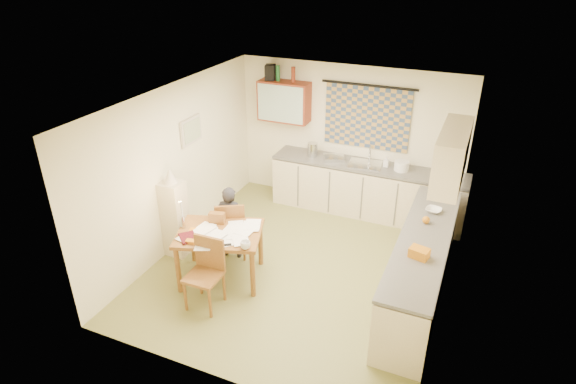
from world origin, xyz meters
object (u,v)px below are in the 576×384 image
at_px(counter_back, 366,190).
at_px(stove, 407,312).
at_px(dining_table, 221,255).
at_px(shelf_stand, 175,219).
at_px(chair_far, 231,238).
at_px(counter_right, 421,267).
at_px(person, 230,222).

relative_size(counter_back, stove, 3.86).
xyz_separation_m(dining_table, shelf_stand, (-0.93, 0.27, 0.22)).
bearing_deg(dining_table, counter_back, 44.25).
relative_size(dining_table, chair_far, 1.42).
distance_m(counter_right, shelf_stand, 3.57).
distance_m(counter_right, stove, 0.92).
height_order(counter_right, person, person).
relative_size(person, shelf_stand, 0.97).
relative_size(counter_back, counter_right, 1.12).
bearing_deg(shelf_stand, person, 18.69).
xyz_separation_m(counter_right, shelf_stand, (-3.54, -0.42, 0.14)).
xyz_separation_m(counter_back, chair_far, (-1.51, -2.08, -0.16)).
distance_m(stove, dining_table, 2.62).
bearing_deg(counter_back, chair_far, -126.01).
height_order(counter_back, stove, counter_back).
bearing_deg(chair_far, shelf_stand, -11.03).
relative_size(counter_right, chair_far, 3.13).
height_order(dining_table, person, person).
xyz_separation_m(dining_table, person, (-0.14, 0.54, 0.20)).
xyz_separation_m(dining_table, chair_far, (-0.14, 0.54, -0.09)).
xyz_separation_m(counter_right, stove, (0.00, -0.92, -0.03)).
bearing_deg(person, counter_back, -137.97).
bearing_deg(counter_back, stove, -66.43).
height_order(stove, person, person).
bearing_deg(counter_right, shelf_stand, -173.27).
relative_size(counter_right, person, 2.56).
bearing_deg(dining_table, chair_far, 86.49).
relative_size(stove, dining_table, 0.64).
distance_m(stove, shelf_stand, 3.58).
bearing_deg(stove, shelf_stand, 171.88).
bearing_deg(dining_table, counter_right, -3.35).
relative_size(stove, person, 0.74).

